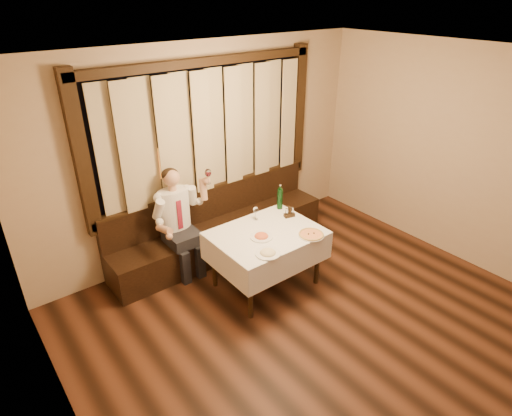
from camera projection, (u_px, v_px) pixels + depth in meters
room at (314, 197)px, 4.22m from camera, size 5.01×6.01×2.81m
banquette at (220, 230)px, 5.99m from camera, size 3.20×0.61×0.94m
dining_table at (266, 240)px, 5.12m from camera, size 1.27×0.97×0.76m
pizza at (311, 235)px, 5.00m from camera, size 0.31×0.31×0.03m
pasta_red at (261, 235)px, 4.95m from camera, size 0.26×0.26×0.09m
pasta_cream at (268, 251)px, 4.64m from camera, size 0.28×0.28×0.10m
green_bottle at (280, 198)px, 5.56m from camera, size 0.07×0.07×0.34m
table_wine_glass at (256, 210)px, 5.29m from camera, size 0.07×0.07×0.18m
cruet_caddy at (289, 213)px, 5.39m from camera, size 0.15×0.10×0.14m
seated_man at (178, 215)px, 5.34m from camera, size 0.77×0.57×1.40m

